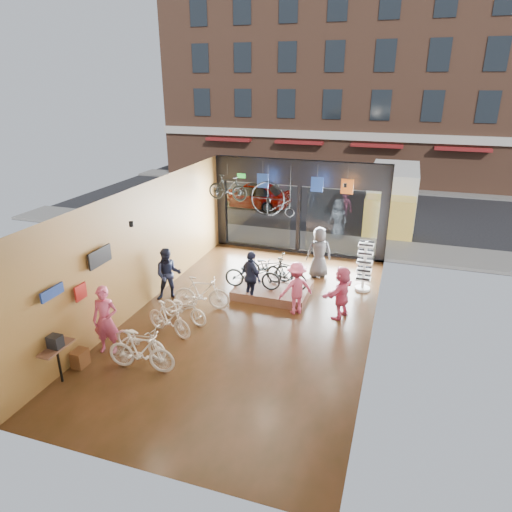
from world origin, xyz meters
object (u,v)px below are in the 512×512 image
at_px(floor_bike_2, 141,339).
at_px(sunglasses_rack, 364,266).
at_px(floor_bike_1, 141,351).
at_px(display_platform, 273,290).
at_px(customer_2, 251,277).
at_px(floor_bike_4, 184,308).
at_px(display_bike_mid, 286,273).
at_px(customer_4, 319,252).
at_px(display_bike_right, 268,267).
at_px(street_car, 252,195).
at_px(customer_1, 168,274).
at_px(penny_farthing, 275,201).
at_px(customer_5, 342,292).
at_px(floor_bike_3, 169,319).
at_px(box_truck, 392,199).
at_px(hung_bike, 228,188).
at_px(customer_0, 106,320).
at_px(display_bike_left, 253,274).
at_px(floor_bike_5, 202,293).
at_px(customer_3, 296,288).

relative_size(floor_bike_2, sunglasses_rack, 0.94).
relative_size(floor_bike_1, display_platform, 0.73).
bearing_deg(customer_2, floor_bike_4, 89.64).
bearing_deg(display_bike_mid, customer_4, -1.85).
bearing_deg(display_bike_right, sunglasses_rack, -73.13).
distance_m(floor_bike_1, display_platform, 5.41).
height_order(display_bike_right, customer_2, customer_2).
bearing_deg(floor_bike_2, customer_4, -17.33).
bearing_deg(street_car, floor_bike_4, 9.87).
height_order(customer_1, penny_farthing, penny_farthing).
distance_m(street_car, penny_farthing, 8.46).
relative_size(street_car, customer_5, 2.62).
bearing_deg(floor_bike_3, floor_bike_1, -157.92).
distance_m(box_truck, hung_bike, 9.06).
bearing_deg(customer_2, customer_0, 94.30).
distance_m(customer_5, sunglasses_rack, 2.18).
distance_m(customer_1, sunglasses_rack, 6.47).
height_order(customer_2, penny_farthing, penny_farthing).
distance_m(floor_bike_3, display_bike_right, 4.21).
distance_m(box_truck, customer_4, 7.55).
relative_size(display_bike_left, customer_0, 1.00).
distance_m(display_bike_mid, customer_4, 1.99).
bearing_deg(customer_0, display_platform, 42.96).
bearing_deg(floor_bike_5, floor_bike_4, 158.18).
distance_m(floor_bike_3, display_bike_mid, 4.25).
bearing_deg(customer_3, display_platform, -81.26).
bearing_deg(display_bike_mid, penny_farthing, 43.67).
xyz_separation_m(floor_bike_3, display_bike_mid, (2.47, 3.44, 0.30)).
relative_size(customer_3, customer_5, 1.01).
relative_size(floor_bike_3, customer_3, 0.96).
bearing_deg(floor_bike_2, display_bike_left, -11.55).
bearing_deg(floor_bike_3, display_platform, -14.79).
bearing_deg(display_bike_mid, floor_bike_3, 163.59).
height_order(display_bike_right, customer_0, customer_0).
distance_m(street_car, floor_bike_2, 14.78).
relative_size(floor_bike_4, customer_3, 1.00).
height_order(customer_0, customer_5, customer_0).
bearing_deg(floor_bike_4, customer_0, 164.81).
relative_size(street_car, customer_3, 2.59).
height_order(floor_bike_5, display_bike_left, display_bike_left).
relative_size(floor_bike_2, display_platform, 0.68).
distance_m(display_platform, display_bike_right, 0.85).
bearing_deg(floor_bike_4, customer_2, -24.48).
relative_size(floor_bike_2, floor_bike_3, 1.04).
relative_size(box_truck, floor_bike_4, 4.07).
height_order(customer_0, customer_1, customer_0).
distance_m(floor_bike_1, floor_bike_3, 1.73).
height_order(display_bike_mid, customer_1, customer_1).
xyz_separation_m(customer_1, penny_farthing, (2.35, 4.06, 1.63)).
xyz_separation_m(floor_bike_5, display_platform, (1.81, 1.65, -0.38)).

